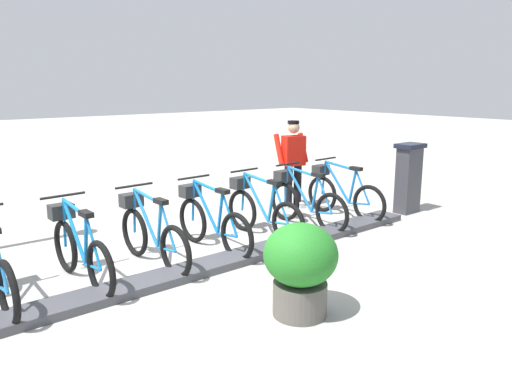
{
  "coord_description": "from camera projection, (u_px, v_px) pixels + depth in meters",
  "views": [
    {
      "loc": [
        -4.92,
        2.93,
        2.34
      ],
      "look_at": [
        0.5,
        -1.46,
        0.9
      ],
      "focal_mm": 33.9,
      "sensor_mm": 36.0,
      "label": 1
    }
  ],
  "objects": [
    {
      "name": "bike_docked_1",
      "position": [
        304.0,
        201.0,
        8.01
      ],
      "size": [
        1.72,
        0.54,
        1.02
      ],
      "color": "black",
      "rests_on": "ground"
    },
    {
      "name": "planter_bush",
      "position": [
        300.0,
        265.0,
        4.89
      ],
      "size": [
        0.76,
        0.76,
        0.97
      ],
      "color": "#59544C",
      "rests_on": "ground"
    },
    {
      "name": "ground_plane",
      "position": [
        190.0,
        275.0,
        6.02
      ],
      "size": [
        60.0,
        60.0,
        0.0
      ],
      "primitive_type": "plane",
      "color": "#B2ADA4"
    },
    {
      "name": "dock_rail_base",
      "position": [
        190.0,
        271.0,
        6.01
      ],
      "size": [
        0.44,
        8.26,
        0.1
      ],
      "primitive_type": "cube",
      "color": "#47474C",
      "rests_on": "ground"
    },
    {
      "name": "bike_docked_2",
      "position": [
        261.0,
        210.0,
        7.44
      ],
      "size": [
        1.72,
        0.54,
        1.02
      ],
      "color": "black",
      "rests_on": "ground"
    },
    {
      "name": "bike_docked_3",
      "position": [
        210.0,
        221.0,
        6.86
      ],
      "size": [
        1.72,
        0.54,
        1.02
      ],
      "color": "black",
      "rests_on": "ground"
    },
    {
      "name": "bike_docked_4",
      "position": [
        151.0,
        233.0,
        6.29
      ],
      "size": [
        1.72,
        0.54,
        1.02
      ],
      "color": "black",
      "rests_on": "ground"
    },
    {
      "name": "worker_near_rack",
      "position": [
        293.0,
        161.0,
        9.16
      ],
      "size": [
        0.57,
        0.69,
        1.66
      ],
      "color": "white",
      "rests_on": "ground"
    },
    {
      "name": "bike_docked_0",
      "position": [
        341.0,
        193.0,
        8.59
      ],
      "size": [
        1.72,
        0.54,
        1.02
      ],
      "color": "black",
      "rests_on": "ground"
    },
    {
      "name": "payment_kiosk",
      "position": [
        408.0,
        177.0,
        8.82
      ],
      "size": [
        0.36,
        0.52,
        1.28
      ],
      "color": "#38383D",
      "rests_on": "ground"
    },
    {
      "name": "bike_docked_5",
      "position": [
        79.0,
        248.0,
        5.71
      ],
      "size": [
        1.72,
        0.54,
        1.02
      ],
      "color": "black",
      "rests_on": "ground"
    }
  ]
}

